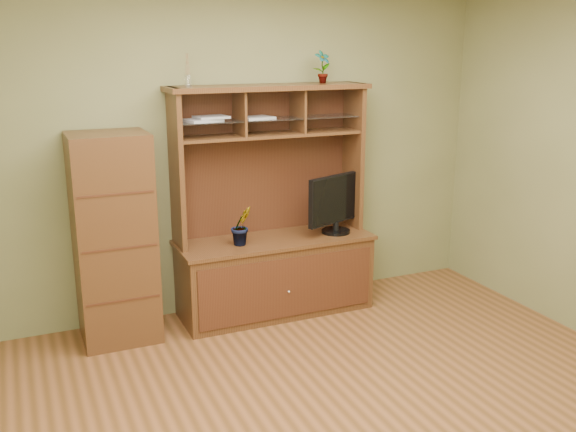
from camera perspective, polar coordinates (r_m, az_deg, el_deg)
room at (r=3.59m, az=6.09°, el=1.08°), size 4.54×4.04×2.74m
media_hutch at (r=5.40m, az=-1.28°, el=-3.21°), size 1.66×0.61×1.90m
monitor at (r=5.44m, az=4.32°, el=1.21°), size 0.61×0.28×0.50m
orchid_plant at (r=5.14m, az=-4.15°, el=-0.86°), size 0.20×0.18×0.32m
top_plant at (r=5.40m, az=3.08°, el=13.11°), size 0.16×0.12×0.27m
reed_diffuser at (r=5.00m, az=-8.91°, el=12.39°), size 0.05×0.05×0.25m
magazines at (r=5.10m, az=-5.81°, el=8.62°), size 0.74×0.26×0.04m
side_cabinet at (r=4.99m, az=-15.20°, el=-1.97°), size 0.57×0.52×1.60m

